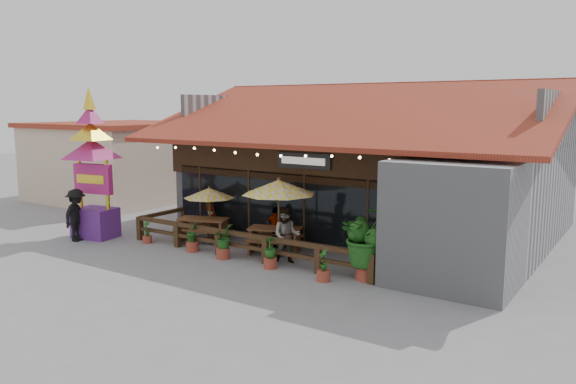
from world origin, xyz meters
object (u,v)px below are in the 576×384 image
Objects in this scene: thai_sign_tower at (92,153)px; picnic_table_left at (204,226)px; tropical_plant at (367,237)px; umbrella_right at (279,188)px; picnic_table_right at (275,236)px; umbrella_left at (209,193)px; pedestrian at (76,215)px.

picnic_table_left is at bearing 25.88° from thai_sign_tower.
thai_sign_tower is at bearing -175.24° from tropical_plant.
thai_sign_tower is (-3.94, -1.91, 2.72)m from picnic_table_left.
picnic_table_right is at bearing 140.38° from umbrella_right.
umbrella_left reaches higher than picnic_table_right.
umbrella_left is 4.82m from thai_sign_tower.
pedestrian is (-7.60, -2.55, -1.37)m from umbrella_right.
tropical_plant is (3.72, -0.83, -1.08)m from umbrella_right.
tropical_plant is at bearing 4.76° from thai_sign_tower.
thai_sign_tower reaches higher than umbrella_right.
picnic_table_left reaches higher than picnic_table_right.
umbrella_right reaches higher than umbrella_left.
picnic_table_right is at bearing 164.40° from tropical_plant.
picnic_table_left is (-0.10, -0.25, -1.23)m from umbrella_left.
pedestrian is at bearing -144.35° from umbrella_left.
umbrella_left is 1.26m from picnic_table_left.
umbrella_right is 1.85m from picnic_table_right.
picnic_table_right is 4.32m from tropical_plant.
thai_sign_tower reaches higher than picnic_table_right.
umbrella_right is at bearing -90.54° from pedestrian.
umbrella_right reaches higher than picnic_table_left.
umbrella_right is 1.19× the size of picnic_table_left.
thai_sign_tower reaches higher than picnic_table_left.
picnic_table_right is (-0.38, 0.31, -1.78)m from umbrella_right.
picnic_table_left is at bearing 177.70° from umbrella_right.
picnic_table_left is 1.01× the size of picnic_table_right.
thai_sign_tower is (-7.54, -1.77, 0.95)m from umbrella_right.
umbrella_left is 7.34m from tropical_plant.
umbrella_left reaches higher than picnic_table_left.
umbrella_left is at bearing 28.11° from thai_sign_tower.
umbrella_right reaches higher than picnic_table_right.
pedestrian is (-7.22, -2.87, 0.41)m from picnic_table_right.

